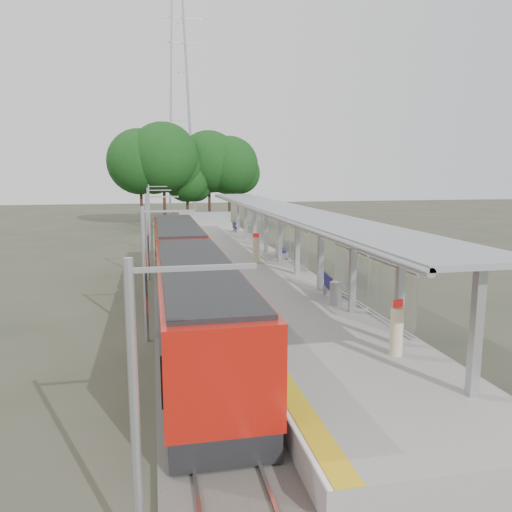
{
  "coord_description": "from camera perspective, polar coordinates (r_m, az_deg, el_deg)",
  "views": [
    {
      "loc": [
        -5.9,
        -12.72,
        6.68
      ],
      "look_at": [
        -0.61,
        12.9,
        2.3
      ],
      "focal_mm": 35.0,
      "sensor_mm": 36.0,
      "label": 1
    }
  ],
  "objects": [
    {
      "name": "tactile_strip",
      "position": [
        33.38,
        -5.74,
        -0.32
      ],
      "size": [
        0.6,
        50.0,
        0.02
      ],
      "primitive_type": "cube",
      "color": "gold",
      "rests_on": "platform"
    },
    {
      "name": "bench_far",
      "position": [
        48.57,
        -2.41,
        3.35
      ],
      "size": [
        0.45,
        1.36,
        0.92
      ],
      "rotation": [
        0.0,
        0.0,
        0.03
      ],
      "color": "#110F4B",
      "rests_on": "platform"
    },
    {
      "name": "canopy",
      "position": [
        29.97,
        2.88,
        4.74
      ],
      "size": [
        3.27,
        38.0,
        3.66
      ],
      "color": "#9EA0A5",
      "rests_on": "platform"
    },
    {
      "name": "end_fence",
      "position": [
        58.2,
        -5.83,
        4.45
      ],
      "size": [
        6.0,
        0.1,
        1.2
      ],
      "primitive_type": "cube",
      "color": "#9EA0A5",
      "rests_on": "platform"
    },
    {
      "name": "info_pillar_near",
      "position": [
        16.38,
        15.77,
        -8.26
      ],
      "size": [
        0.41,
        0.41,
        1.8
      ],
      "rotation": [
        0.0,
        0.0,
        0.22
      ],
      "color": "beige",
      "rests_on": "platform"
    },
    {
      "name": "bench_near",
      "position": [
        23.2,
        8.48,
        -3.35
      ],
      "size": [
        0.69,
        1.61,
        1.06
      ],
      "rotation": [
        0.0,
        0.0,
        -0.14
      ],
      "color": "#110F4B",
      "rests_on": "platform"
    },
    {
      "name": "trackbed",
      "position": [
        33.4,
        -9.05,
        -1.94
      ],
      "size": [
        3.0,
        70.0,
        0.24
      ],
      "primitive_type": "cube",
      "color": "#59544C",
      "rests_on": "ground"
    },
    {
      "name": "train",
      "position": [
        24.1,
        -8.13,
        -1.66
      ],
      "size": [
        2.74,
        27.6,
        3.62
      ],
      "color": "black",
      "rests_on": "ground"
    },
    {
      "name": "bench_mid",
      "position": [
        33.66,
        2.89,
        0.8
      ],
      "size": [
        0.92,
        1.73,
        1.13
      ],
      "rotation": [
        0.0,
        0.0,
        -0.26
      ],
      "color": "#110F4B",
      "rests_on": "platform"
    },
    {
      "name": "ground",
      "position": [
        15.54,
        12.4,
        -16.2
      ],
      "size": [
        200.0,
        200.0,
        0.0
      ],
      "primitive_type": "plane",
      "color": "#474438",
      "rests_on": "ground"
    },
    {
      "name": "catenary_masts",
      "position": [
        31.95,
        -12.17,
        2.52
      ],
      "size": [
        2.08,
        48.16,
        5.4
      ],
      "color": "#9EA0A5",
      "rests_on": "ground"
    },
    {
      "name": "info_pillar_far",
      "position": [
        31.67,
        0.0,
        0.68
      ],
      "size": [
        0.43,
        0.43,
        1.9
      ],
      "rotation": [
        0.0,
        0.0,
        -0.42
      ],
      "color": "beige",
      "rests_on": "platform"
    },
    {
      "name": "platform",
      "position": [
        33.82,
        -1.43,
        -1.03
      ],
      "size": [
        6.0,
        50.0,
        1.0
      ],
      "primitive_type": "cube",
      "color": "gray",
      "rests_on": "ground"
    },
    {
      "name": "litter_bin",
      "position": [
        22.0,
        9.05,
        -4.23
      ],
      "size": [
        0.54,
        0.54,
        1.01
      ],
      "primitive_type": "cylinder",
      "rotation": [
        0.0,
        0.0,
        -0.09
      ],
      "color": "#9EA0A5",
      "rests_on": "platform"
    },
    {
      "name": "tree_cluster",
      "position": [
        65.55,
        -8.19,
        10.48
      ],
      "size": [
        19.47,
        11.78,
        12.87
      ],
      "color": "#382316",
      "rests_on": "ground"
    },
    {
      "name": "pylon",
      "position": [
        86.74,
        -8.73,
        17.56
      ],
      "size": [
        8.0,
        4.0,
        38.0
      ],
      "primitive_type": null,
      "color": "#9EA0A5",
      "rests_on": "ground"
    }
  ]
}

